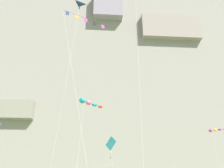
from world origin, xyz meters
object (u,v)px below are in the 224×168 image
at_px(kite_windsock_high_center, 88,102).
at_px(kite_diamond_mid_right, 111,144).
at_px(kite_windsock_low_right, 215,130).
at_px(kite_delta_high_right, 77,17).
at_px(kite_banner_low_left, 0,130).
at_px(kite_banner_mid_center, 85,34).

bearing_deg(kite_windsock_high_center, kite_diamond_mid_right, 71.03).
bearing_deg(kite_diamond_mid_right, kite_windsock_low_right, 3.17).
distance_m(kite_delta_high_right, kite_banner_low_left, 23.89).
bearing_deg(kite_banner_low_left, kite_windsock_high_center, -37.41).
distance_m(kite_banner_mid_center, kite_delta_high_right, 13.08).
relative_size(kite_windsock_low_right, kite_banner_mid_center, 0.77).
height_order(kite_banner_mid_center, kite_banner_low_left, kite_banner_mid_center).
bearing_deg(kite_diamond_mid_right, kite_banner_mid_center, -99.52).
height_order(kite_banner_mid_center, kite_delta_high_right, kite_delta_high_right).
bearing_deg(kite_delta_high_right, kite_diamond_mid_right, 69.10).
relative_size(kite_windsock_low_right, kite_delta_high_right, 0.53).
bearing_deg(kite_windsock_low_right, kite_banner_low_left, -178.62).
bearing_deg(kite_banner_low_left, kite_delta_high_right, -49.26).
bearing_deg(kite_banner_low_left, kite_windsock_low_right, 1.38).
height_order(kite_banner_mid_center, kite_diamond_mid_right, kite_banner_mid_center).
distance_m(kite_windsock_low_right, kite_diamond_mid_right, 19.74).
distance_m(kite_windsock_low_right, kite_banner_mid_center, 34.78).
xyz_separation_m(kite_windsock_high_center, kite_delta_high_right, (-1.89, -3.80, 11.37)).
distance_m(kite_windsock_high_center, kite_delta_high_right, 12.13).
relative_size(kite_windsock_high_center, kite_banner_low_left, 1.03).
relative_size(kite_windsock_high_center, kite_banner_mid_center, 0.80).
relative_size(kite_banner_mid_center, kite_delta_high_right, 0.69).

